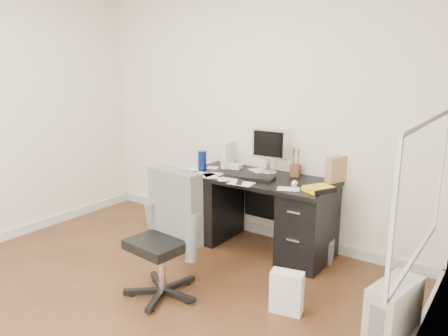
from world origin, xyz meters
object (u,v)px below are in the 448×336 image
Objects in this scene: lcd_monitor at (269,151)px; desk at (258,210)px; pc_tower at (393,314)px; keyboard at (250,177)px; office_chair at (161,236)px; wicker_basket at (183,214)px.

desk is at bearing -97.03° from lcd_monitor.
keyboard is at bearing 167.11° from pc_tower.
keyboard is 1.06× the size of pc_tower.
desk is 0.61m from lcd_monitor.
keyboard reaches higher than pc_tower.
keyboard is at bearing -109.48° from desk.
lcd_monitor reaches higher than office_chair.
desk is 3.22× the size of lcd_monitor.
office_chair is 1.77m from pc_tower.
pc_tower is at bearing -28.25° from desk.
office_chair reaches higher than keyboard.
pc_tower is (1.58, -0.74, -0.54)m from keyboard.
keyboard is 0.47× the size of office_chair.
pc_tower is 2.59m from wicker_basket.
desk is 3.14× the size of keyboard.
desk reaches higher than wicker_basket.
office_chair is at bearing -96.70° from desk.
keyboard is at bearing 90.17° from office_chair.
desk is 1.77m from pc_tower.
lcd_monitor is (0.02, 0.17, 0.58)m from desk.
lcd_monitor is 1.25m from wicker_basket.
desk is at bearing 89.04° from office_chair.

